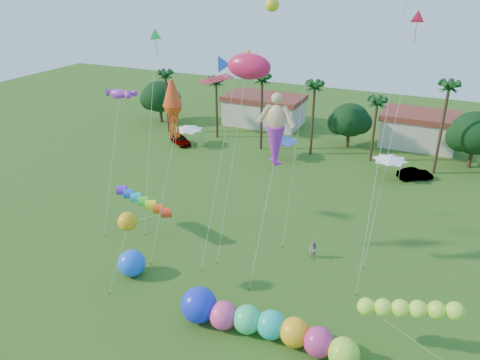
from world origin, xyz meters
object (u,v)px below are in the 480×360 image
at_px(caterpillar_inflatable, 259,324).
at_px(spectator_b, 313,250).
at_px(car_a, 181,140).
at_px(car_b, 415,174).
at_px(blue_ball, 132,263).

bearing_deg(caterpillar_inflatable, spectator_b, 85.58).
distance_m(car_a, caterpillar_inflatable, 40.36).
xyz_separation_m(car_b, spectator_b, (-6.40, -21.63, 0.15)).
bearing_deg(caterpillar_inflatable, car_b, 76.72).
height_order(car_a, car_b, car_a).
relative_size(spectator_b, caterpillar_inflatable, 0.13).
bearing_deg(blue_ball, spectator_b, 33.52).
bearing_deg(caterpillar_inflatable, car_a, 127.85).
xyz_separation_m(car_a, car_b, (32.39, 1.14, -0.01)).
relative_size(car_a, car_b, 0.98).
bearing_deg(blue_ball, caterpillar_inflatable, -10.34).
xyz_separation_m(car_b, blue_ball, (-19.46, -30.27, 0.46)).
bearing_deg(blue_ball, car_b, 57.27).
height_order(car_a, spectator_b, spectator_b).
bearing_deg(car_b, car_a, 59.18).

